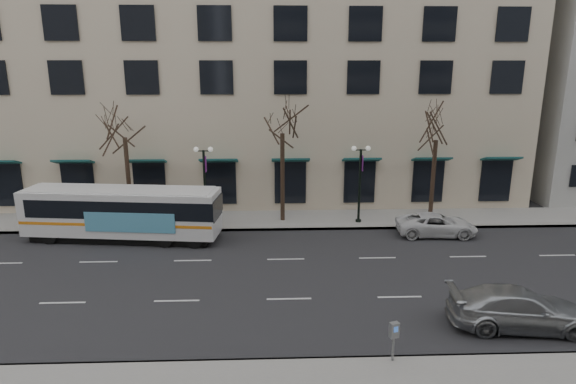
{
  "coord_description": "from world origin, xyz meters",
  "views": [
    {
      "loc": [
        -0.77,
        -21.92,
        10.06
      ],
      "look_at": [
        0.09,
        1.37,
        4.0
      ],
      "focal_mm": 30.0,
      "sensor_mm": 36.0,
      "label": 1
    }
  ],
  "objects_px": {
    "tree_far_right": "(437,125)",
    "silver_car": "(519,308)",
    "tree_far_left": "(124,122)",
    "city_bus": "(123,212)",
    "tree_far_mid": "(282,118)",
    "pay_station": "(394,333)",
    "lamp_post_right": "(360,181)",
    "lamp_post_left": "(205,182)",
    "white_pickup": "(436,225)"
  },
  "relations": [
    {
      "from": "lamp_post_right",
      "to": "silver_car",
      "type": "xyz_separation_m",
      "value": [
        4.02,
        -13.2,
        -2.14
      ]
    },
    {
      "from": "silver_car",
      "to": "white_pickup",
      "type": "bearing_deg",
      "value": 3.93
    },
    {
      "from": "tree_far_right",
      "to": "silver_car",
      "type": "height_order",
      "value": "tree_far_right"
    },
    {
      "from": "lamp_post_left",
      "to": "city_bus",
      "type": "height_order",
      "value": "lamp_post_left"
    },
    {
      "from": "pay_station",
      "to": "tree_far_left",
      "type": "bearing_deg",
      "value": 112.16
    },
    {
      "from": "silver_car",
      "to": "lamp_post_right",
      "type": "bearing_deg",
      "value": 22.84
    },
    {
      "from": "tree_far_right",
      "to": "silver_car",
      "type": "xyz_separation_m",
      "value": [
        -0.97,
        -13.8,
        -5.62
      ]
    },
    {
      "from": "tree_far_left",
      "to": "pay_station",
      "type": "xyz_separation_m",
      "value": [
        13.42,
        -16.1,
        -5.5
      ]
    },
    {
      "from": "city_bus",
      "to": "silver_car",
      "type": "distance_m",
      "value": 21.51
    },
    {
      "from": "lamp_post_left",
      "to": "white_pickup",
      "type": "height_order",
      "value": "lamp_post_left"
    },
    {
      "from": "tree_far_left",
      "to": "pay_station",
      "type": "height_order",
      "value": "tree_far_left"
    },
    {
      "from": "city_bus",
      "to": "tree_far_left",
      "type": "bearing_deg",
      "value": 105.04
    },
    {
      "from": "tree_far_mid",
      "to": "city_bus",
      "type": "xyz_separation_m",
      "value": [
        -9.56,
        -3.01,
        -5.19
      ]
    },
    {
      "from": "lamp_post_left",
      "to": "silver_car",
      "type": "xyz_separation_m",
      "value": [
        14.02,
        -13.2,
        -2.14
      ]
    },
    {
      "from": "city_bus",
      "to": "pay_station",
      "type": "relative_size",
      "value": 8.13
    },
    {
      "from": "lamp_post_right",
      "to": "tree_far_mid",
      "type": "bearing_deg",
      "value": 173.17
    },
    {
      "from": "tree_far_left",
      "to": "pay_station",
      "type": "relative_size",
      "value": 5.74
    },
    {
      "from": "tree_far_left",
      "to": "city_bus",
      "type": "height_order",
      "value": "tree_far_left"
    },
    {
      "from": "silver_car",
      "to": "white_pickup",
      "type": "distance_m",
      "value": 10.86
    },
    {
      "from": "tree_far_mid",
      "to": "pay_station",
      "type": "xyz_separation_m",
      "value": [
        3.42,
        -16.1,
        -5.7
      ]
    },
    {
      "from": "lamp_post_left",
      "to": "pay_station",
      "type": "relative_size",
      "value": 3.59
    },
    {
      "from": "tree_far_right",
      "to": "city_bus",
      "type": "bearing_deg",
      "value": -171.24
    },
    {
      "from": "white_pickup",
      "to": "tree_far_right",
      "type": "bearing_deg",
      "value": -8.17
    },
    {
      "from": "city_bus",
      "to": "silver_car",
      "type": "height_order",
      "value": "city_bus"
    },
    {
      "from": "tree_far_left",
      "to": "silver_car",
      "type": "relative_size",
      "value": 1.52
    },
    {
      "from": "tree_far_left",
      "to": "silver_car",
      "type": "distance_m",
      "value": 24.24
    },
    {
      "from": "tree_far_right",
      "to": "silver_car",
      "type": "relative_size",
      "value": 1.46
    },
    {
      "from": "tree_far_mid",
      "to": "white_pickup",
      "type": "bearing_deg",
      "value": -17.4
    },
    {
      "from": "tree_far_right",
      "to": "silver_car",
      "type": "bearing_deg",
      "value": -94.01
    },
    {
      "from": "city_bus",
      "to": "silver_car",
      "type": "xyz_separation_m",
      "value": [
        18.59,
        -10.78,
        -0.92
      ]
    },
    {
      "from": "silver_car",
      "to": "pay_station",
      "type": "xyz_separation_m",
      "value": [
        -5.62,
        -2.3,
        0.4
      ]
    },
    {
      "from": "lamp_post_left",
      "to": "silver_car",
      "type": "relative_size",
      "value": 0.95
    },
    {
      "from": "tree_far_mid",
      "to": "tree_far_right",
      "type": "relative_size",
      "value": 1.06
    },
    {
      "from": "city_bus",
      "to": "tree_far_mid",
      "type": "bearing_deg",
      "value": 24.19
    },
    {
      "from": "tree_far_right",
      "to": "lamp_post_left",
      "type": "relative_size",
      "value": 1.55
    },
    {
      "from": "tree_far_left",
      "to": "lamp_post_left",
      "type": "height_order",
      "value": "tree_far_left"
    },
    {
      "from": "lamp_post_right",
      "to": "pay_station",
      "type": "xyz_separation_m",
      "value": [
        -1.59,
        -15.5,
        -1.74
      ]
    },
    {
      "from": "city_bus",
      "to": "tree_far_right",
      "type": "bearing_deg",
      "value": 15.45
    },
    {
      "from": "tree_far_mid",
      "to": "pay_station",
      "type": "height_order",
      "value": "tree_far_mid"
    },
    {
      "from": "city_bus",
      "to": "white_pickup",
      "type": "xyz_separation_m",
      "value": [
        18.96,
        0.07,
        -1.04
      ]
    },
    {
      "from": "city_bus",
      "to": "pay_station",
      "type": "bearing_deg",
      "value": -38.57
    },
    {
      "from": "tree_far_right",
      "to": "pay_station",
      "type": "xyz_separation_m",
      "value": [
        -6.58,
        -16.1,
        -5.22
      ]
    },
    {
      "from": "tree_far_mid",
      "to": "city_bus",
      "type": "relative_size",
      "value": 0.72
    },
    {
      "from": "white_pickup",
      "to": "pay_station",
      "type": "xyz_separation_m",
      "value": [
        -5.99,
        -13.16,
        0.52
      ]
    },
    {
      "from": "pay_station",
      "to": "white_pickup",
      "type": "bearing_deg",
      "value": 47.89
    },
    {
      "from": "tree_far_mid",
      "to": "silver_car",
      "type": "height_order",
      "value": "tree_far_mid"
    },
    {
      "from": "lamp_post_right",
      "to": "white_pickup",
      "type": "xyz_separation_m",
      "value": [
        4.39,
        -2.35,
        -2.27
      ]
    },
    {
      "from": "tree_far_mid",
      "to": "lamp_post_left",
      "type": "height_order",
      "value": "tree_far_mid"
    },
    {
      "from": "lamp_post_left",
      "to": "lamp_post_right",
      "type": "bearing_deg",
      "value": 0.0
    },
    {
      "from": "tree_far_mid",
      "to": "silver_car",
      "type": "xyz_separation_m",
      "value": [
        9.03,
        -13.8,
        -6.11
      ]
    }
  ]
}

